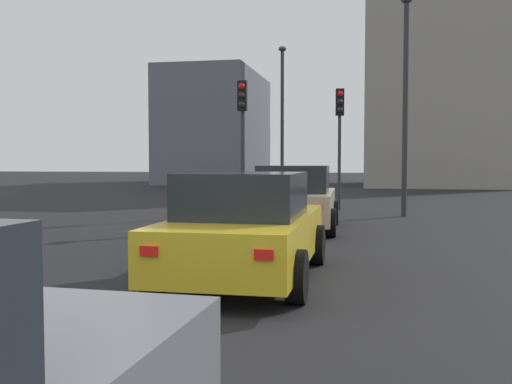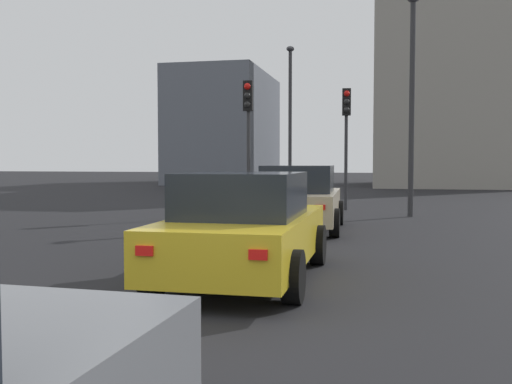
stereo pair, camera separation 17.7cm
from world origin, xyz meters
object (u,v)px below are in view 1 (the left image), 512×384
Objects in this scene: street_lamp_kerbside at (282,108)px; car_beige_lead at (295,199)px; traffic_light_near_left at (340,123)px; traffic_light_near_right at (242,119)px; street_lamp_far at (406,85)px; car_yellow_second at (246,228)px.

car_beige_lead is at bearing -170.09° from street_lamp_kerbside.
traffic_light_near_left is 3.86m from traffic_light_near_right.
street_lamp_far is (4.04, -2.80, 3.18)m from car_beige_lead.
street_lamp_far is at bearing 39.63° from traffic_light_near_left.
car_beige_lead is 4.46m from traffic_light_near_right.
car_beige_lead is 5.96m from car_yellow_second.
street_lamp_far is at bearing 96.67° from traffic_light_near_right.
street_lamp_kerbside is at bearing 7.88° from car_beige_lead.
street_lamp_kerbside reaches higher than traffic_light_near_right.
traffic_light_near_right is (3.30, 2.03, 2.19)m from car_beige_lead.
street_lamp_far reaches higher than traffic_light_near_right.
street_lamp_kerbside is at bearing -164.29° from traffic_light_near_left.
car_yellow_second is 0.60× the size of street_lamp_kerbside.
traffic_light_near_left reaches higher than traffic_light_near_right.
street_lamp_far is (0.73, -4.83, 0.99)m from traffic_light_near_right.
street_lamp_far reaches higher than traffic_light_near_left.
car_beige_lead is at bearing 0.82° from car_yellow_second.
traffic_light_near_right is (-2.67, 2.79, -0.01)m from traffic_light_near_left.
car_beige_lead is 1.01× the size of traffic_light_near_left.
traffic_light_near_left is at bearing 46.43° from street_lamp_far.
street_lamp_kerbside reaches higher than car_yellow_second.
car_yellow_second is (-5.96, -0.09, -0.02)m from car_beige_lead.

